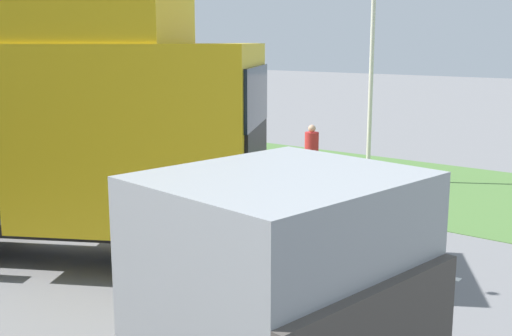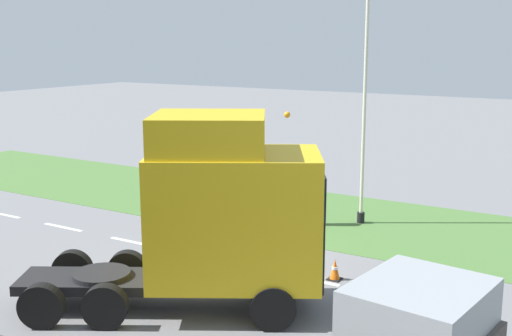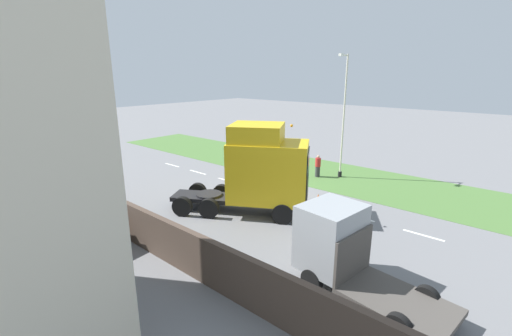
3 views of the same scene
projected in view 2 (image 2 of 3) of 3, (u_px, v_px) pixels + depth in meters
The scene contains 7 objects.
ground_plane at pixel (233, 263), 18.81m from camera, with size 120.00×120.00×0.00m, color slate.
grass_verge at pixel (321, 216), 23.84m from camera, with size 7.00×44.00×0.01m.
lane_markings at pixel (213, 259), 19.17m from camera, with size 0.16×21.00×0.00m.
lorry_cab at pixel (223, 213), 15.19m from camera, with size 5.69×7.24×4.90m.
lamp_post at pixel (363, 110), 22.05m from camera, with size 1.25×0.27×8.45m.
pedestrian at pixel (317, 204), 22.53m from camera, with size 0.39×0.39×1.61m.
traffic_cone_lead at pixel (335, 270), 17.47m from camera, with size 0.36×0.36×0.58m.
Camera 2 is at (14.95, 9.86, 6.43)m, focal length 45.00 mm.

